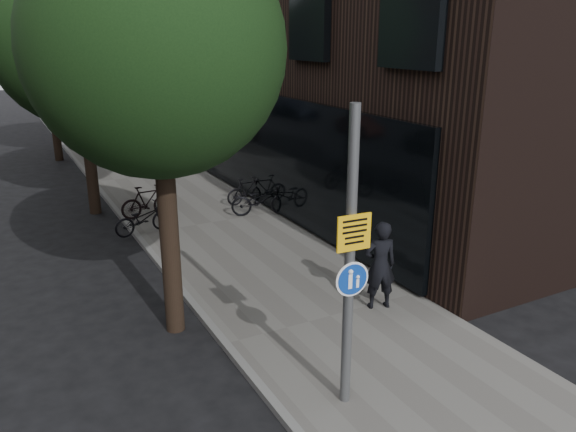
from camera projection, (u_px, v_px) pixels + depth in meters
ground at (435, 420)px, 8.44m from camera, size 120.00×120.00×0.00m
sidewalk at (212, 224)px, 16.91m from camera, size 4.50×60.00×0.12m
curb_edge at (137, 236)px, 15.90m from camera, size 0.15×60.00×0.13m
street_tree_near at (159, 60)px, 9.60m from camera, size 4.40×4.40×7.50m
street_tree_mid at (79, 48)px, 16.72m from camera, size 5.00×5.00×7.80m
street_tree_far at (46, 43)px, 24.26m from camera, size 5.00×5.00×7.80m
signpost at (350, 263)px, 8.01m from camera, size 0.53×0.15×4.56m
pedestrian at (380, 265)px, 11.40m from camera, size 0.78×0.63×1.87m
parked_bike_facade_near at (261, 200)px, 17.42m from camera, size 1.97×1.19×0.98m
parked_bike_facade_far at (247, 191)px, 18.61m from camera, size 1.50×0.53×0.89m
parked_bike_curb_near at (143, 219)px, 15.82m from camera, size 1.75×0.86×0.88m
parked_bike_curb_far at (147, 201)px, 17.24m from camera, size 1.68×0.58×0.99m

